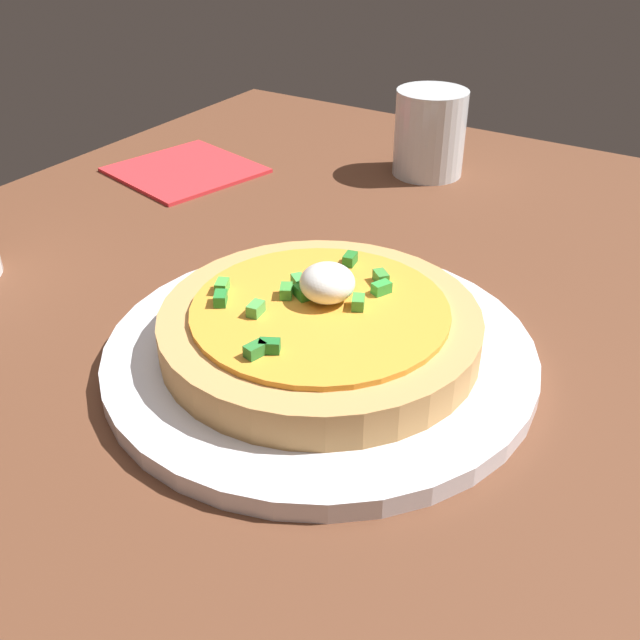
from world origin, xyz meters
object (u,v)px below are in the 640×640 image
(pizza, at_px, (320,326))
(cup_far, at_px, (429,138))
(plate, at_px, (320,353))
(napkin, at_px, (185,170))

(pizza, relative_size, cup_far, 2.40)
(cup_far, bearing_deg, pizza, -166.08)
(pizza, distance_m, cup_far, 0.38)
(plate, height_order, cup_far, cup_far)
(cup_far, distance_m, napkin, 0.27)
(pizza, bearing_deg, napkin, 54.68)
(pizza, bearing_deg, plate, -153.68)
(pizza, height_order, napkin, pizza)
(cup_far, relative_size, napkin, 0.66)
(plate, relative_size, pizza, 1.36)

